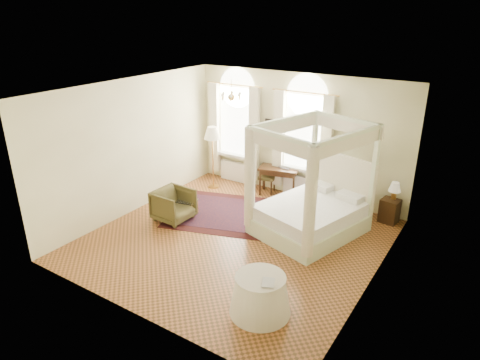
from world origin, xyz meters
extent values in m
plane|color=#A15A2E|center=(0.00, 0.00, 0.00)|extent=(6.00, 6.00, 0.00)
plane|color=#FFF7C2|center=(0.00, 3.00, 1.65)|extent=(6.00, 0.00, 6.00)
plane|color=#FFF7C2|center=(0.00, -3.00, 1.65)|extent=(6.00, 0.00, 6.00)
plane|color=#FFF7C2|center=(-3.00, 0.00, 1.65)|extent=(0.00, 6.00, 6.00)
plane|color=#FFF7C2|center=(3.00, 0.00, 1.65)|extent=(0.00, 6.00, 6.00)
plane|color=white|center=(0.00, 0.00, 3.30)|extent=(6.00, 6.00, 0.00)
cube|color=white|center=(-1.90, 2.97, 1.80)|extent=(1.10, 0.04, 1.90)
cylinder|color=white|center=(-1.90, 2.97, 2.75)|extent=(1.10, 0.04, 1.10)
cube|color=white|center=(-1.90, 2.88, 0.81)|extent=(1.32, 0.24, 0.08)
cube|color=white|center=(-2.57, 2.80, 1.55)|extent=(0.28, 0.14, 2.60)
cube|color=white|center=(-1.23, 2.80, 1.55)|extent=(0.28, 0.14, 2.60)
cube|color=white|center=(-1.90, 2.90, 0.30)|extent=(1.00, 0.12, 0.58)
cube|color=white|center=(0.20, 2.97, 1.80)|extent=(1.10, 0.04, 1.90)
cylinder|color=white|center=(0.20, 2.97, 2.75)|extent=(1.10, 0.04, 1.10)
cube|color=white|center=(0.20, 2.88, 0.81)|extent=(1.32, 0.24, 0.08)
cube|color=white|center=(-0.47, 2.80, 1.55)|extent=(0.28, 0.14, 2.60)
cube|color=white|center=(0.87, 2.80, 1.55)|extent=(0.28, 0.14, 2.60)
cube|color=white|center=(0.20, 2.90, 0.30)|extent=(1.00, 0.12, 0.58)
cylinder|color=#C59041|center=(-0.90, 1.20, 3.10)|extent=(0.02, 0.02, 0.40)
sphere|color=#C59041|center=(-0.90, 1.20, 2.88)|extent=(0.16, 0.16, 0.16)
sphere|color=#F7E7C0|center=(-0.68, 1.20, 2.95)|extent=(0.07, 0.07, 0.07)
sphere|color=#F7E7C0|center=(-0.79, 1.39, 2.95)|extent=(0.07, 0.07, 0.07)
sphere|color=#F7E7C0|center=(-1.01, 1.39, 2.95)|extent=(0.07, 0.07, 0.07)
sphere|color=#F7E7C0|center=(-1.12, 1.20, 2.95)|extent=(0.07, 0.07, 0.07)
sphere|color=#F7E7C0|center=(-1.01, 1.01, 2.95)|extent=(0.07, 0.07, 0.07)
sphere|color=#F7E7C0|center=(-0.79, 1.01, 2.95)|extent=(0.07, 0.07, 0.07)
cube|color=black|center=(-0.85, 2.97, 1.85)|extent=(0.26, 0.03, 0.32)
cube|color=black|center=(1.45, 2.97, 1.95)|extent=(0.22, 0.03, 0.26)
cube|color=beige|center=(1.21, 1.21, 0.19)|extent=(2.39, 2.69, 0.39)
cube|color=white|center=(1.21, 1.21, 0.54)|extent=(2.26, 2.55, 0.30)
cube|color=white|center=(1.52, 2.26, 0.97)|extent=(1.79, 0.59, 1.30)
cube|color=beige|center=(0.69, 2.47, 1.24)|extent=(0.12, 0.12, 2.48)
cube|color=beige|center=(2.33, 2.00, 1.24)|extent=(0.12, 0.12, 2.48)
cube|color=beige|center=(0.10, 0.42, 1.24)|extent=(0.12, 0.12, 2.48)
cube|color=beige|center=(1.73, -0.05, 1.24)|extent=(0.12, 0.12, 2.48)
cube|color=beige|center=(1.51, 2.24, 2.48)|extent=(1.79, 0.59, 0.09)
cube|color=beige|center=(0.91, 0.18, 2.48)|extent=(1.79, 0.59, 0.09)
cube|color=beige|center=(0.39, 1.45, 2.48)|extent=(0.71, 2.20, 0.09)
cube|color=beige|center=(2.03, 0.97, 2.48)|extent=(0.71, 2.20, 0.09)
cube|color=white|center=(1.51, 2.24, 2.33)|extent=(1.84, 0.57, 0.30)
cube|color=white|center=(0.91, 0.18, 2.33)|extent=(1.84, 0.57, 0.30)
cube|color=white|center=(0.39, 1.45, 2.33)|extent=(0.69, 2.25, 0.30)
cube|color=white|center=(2.03, 0.97, 2.33)|extent=(0.69, 2.25, 0.30)
cylinder|color=white|center=(0.10, 0.42, 1.35)|extent=(0.24, 0.24, 2.27)
cylinder|color=white|center=(1.73, -0.05, 1.35)|extent=(0.24, 0.24, 2.27)
cube|color=#341C0E|center=(2.62, 2.70, 0.29)|extent=(0.45, 0.42, 0.58)
cylinder|color=#C59041|center=(2.65, 2.79, 0.68)|extent=(0.12, 0.12, 0.20)
cone|color=#F7E7C0|center=(2.65, 2.79, 0.89)|extent=(0.28, 0.28, 0.22)
cube|color=#341C0E|center=(-0.37, 2.70, 0.76)|extent=(1.15, 0.78, 0.06)
cube|color=#341C0E|center=(-0.37, 2.70, 0.66)|extent=(1.03, 0.65, 0.11)
cylinder|color=#341C0E|center=(-0.87, 2.80, 0.37)|extent=(0.05, 0.05, 0.74)
cylinder|color=#341C0E|center=(0.03, 3.01, 0.37)|extent=(0.05, 0.05, 0.74)
cylinder|color=#341C0E|center=(-0.77, 2.39, 0.37)|extent=(0.05, 0.05, 0.74)
cylinder|color=#341C0E|center=(0.13, 2.60, 0.37)|extent=(0.05, 0.05, 0.74)
imported|color=black|center=(-0.23, 2.76, 0.80)|extent=(0.36, 0.25, 0.03)
cube|color=#49431F|center=(-0.72, 2.69, 0.45)|extent=(0.52, 0.52, 0.09)
cylinder|color=#341C0E|center=(-0.84, 2.50, 0.20)|extent=(0.04, 0.04, 0.41)
cylinder|color=#341C0E|center=(-0.53, 2.58, 0.20)|extent=(0.04, 0.04, 0.41)
cylinder|color=#341C0E|center=(-0.92, 2.81, 0.20)|extent=(0.04, 0.04, 0.41)
cylinder|color=#341C0E|center=(-0.60, 2.89, 0.20)|extent=(0.04, 0.04, 0.41)
imported|color=#443D1D|center=(-1.79, 0.00, 0.39)|extent=(0.87, 0.85, 0.77)
cube|color=white|center=(-1.73, 0.40, 0.36)|extent=(0.61, 0.49, 0.02)
cylinder|color=#C59041|center=(-1.93, 0.20, 0.18)|extent=(0.02, 0.02, 0.36)
cylinder|color=#C59041|center=(-1.47, 0.30, 0.18)|extent=(0.02, 0.02, 0.36)
cylinder|color=#C59041|center=(-2.00, 0.50, 0.18)|extent=(0.02, 0.02, 0.36)
cylinder|color=#C59041|center=(-1.53, 0.60, 0.18)|extent=(0.02, 0.02, 0.36)
cylinder|color=#C59041|center=(-2.19, 2.17, 0.02)|extent=(0.31, 0.31, 0.03)
cylinder|color=#C59041|center=(-2.19, 2.17, 0.78)|extent=(0.04, 0.04, 1.56)
cone|color=#F7E7C0|center=(-2.19, 2.17, 1.61)|extent=(0.46, 0.46, 0.33)
cube|color=#390E0D|center=(-0.70, 1.04, 0.00)|extent=(3.74, 3.17, 0.01)
cube|color=black|center=(-0.70, 1.04, 0.01)|extent=(3.11, 2.54, 0.01)
cone|color=white|center=(1.69, -1.83, 0.33)|extent=(1.04, 1.04, 0.67)
cylinder|color=white|center=(1.69, -1.83, 0.69)|extent=(0.85, 0.85, 0.04)
imported|color=black|center=(1.79, -1.96, 0.72)|extent=(0.29, 0.33, 0.03)
camera|label=1|loc=(4.59, -6.95, 4.79)|focal=32.00mm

